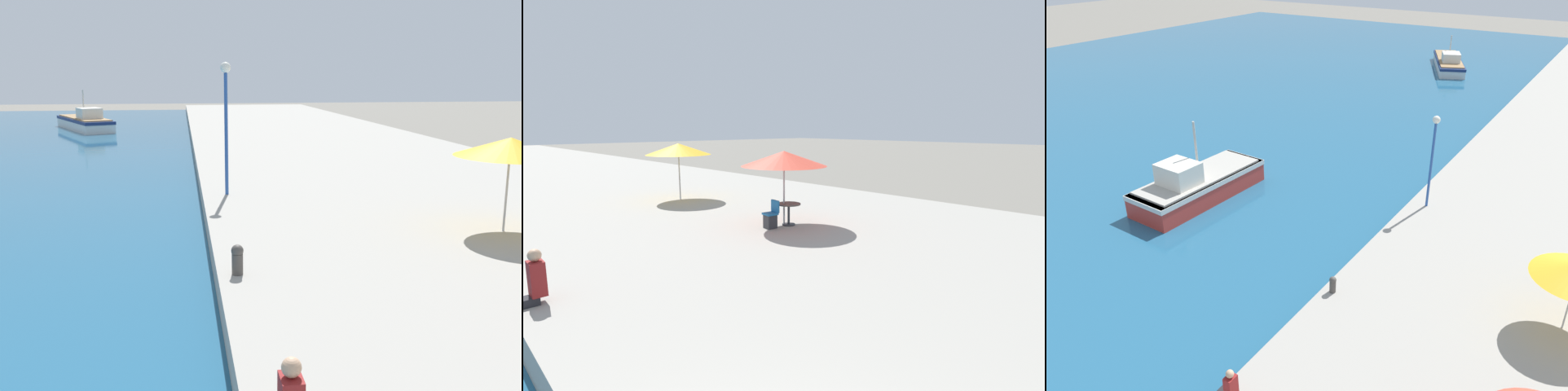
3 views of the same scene
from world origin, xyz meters
The scene contains 6 objects.
water_basin centered at (-28.00, 37.00, 0.02)m, with size 56.00×90.00×0.04m.
fishing_boat_near centered at (-9.98, 16.70, 0.87)m, with size 3.03×7.52×4.21m.
fishing_boat_mid centered at (-9.04, 53.81, 0.72)m, with size 6.30×10.18×3.43m.
person_at_quay centered at (0.44, 7.06, 1.12)m, with size 0.57×0.36×1.05m.
mooring_bollard centered at (0.43, 12.83, 1.01)m, with size 0.26×0.26×0.65m.
lamppost centered at (0.86, 21.23, 3.75)m, with size 0.36×0.36×4.56m.
Camera 3 is at (7.83, -0.44, 12.23)m, focal length 35.00 mm.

